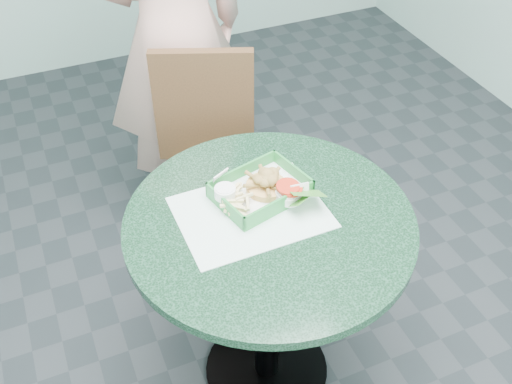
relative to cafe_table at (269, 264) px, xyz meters
name	(u,v)px	position (x,y,z in m)	size (l,w,h in m)	color
floor	(266,370)	(0.00, 0.00, -0.58)	(4.00, 5.00, 0.02)	#303335
cafe_table	(269,264)	(0.00, 0.00, 0.00)	(0.82, 0.82, 0.75)	black
dining_chair	(214,156)	(0.05, 0.62, -0.05)	(0.37, 0.37, 0.93)	#432A1F
placemat	(251,217)	(-0.04, 0.04, 0.17)	(0.41, 0.31, 0.00)	silver
food_basket	(260,197)	(0.01, 0.10, 0.19)	(0.25, 0.19, 0.05)	#248538
crab_sandwich	(267,187)	(0.03, 0.10, 0.22)	(0.12, 0.12, 0.07)	tan
fries_pile	(235,201)	(-0.07, 0.09, 0.21)	(0.10, 0.11, 0.04)	beige
sauce_ramekin	(223,191)	(-0.09, 0.13, 0.22)	(0.06, 0.06, 0.03)	white
garnish_cup	(290,203)	(0.07, 0.02, 0.21)	(0.12, 0.12, 0.05)	silver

